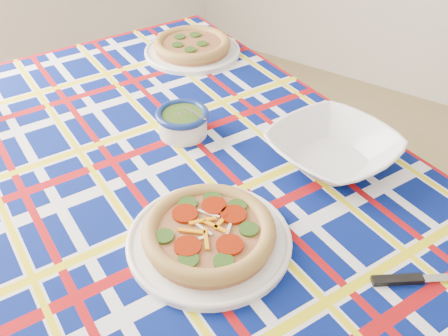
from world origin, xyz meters
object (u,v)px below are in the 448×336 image
Objects in this scene: dining_table at (186,209)px; main_focaccia_plate at (209,232)px; pesto_bowl at (183,120)px; serving_bowl at (333,149)px.

main_focaccia_plate is (0.15, -0.12, 0.11)m from dining_table.
dining_table is 0.24m from pesto_bowl.
serving_bowl is at bearing 70.74° from dining_table.
dining_table is at bearing -51.99° from pesto_bowl.
serving_bowl is at bearing 76.57° from main_focaccia_plate.
pesto_bowl is 0.48× the size of serving_bowl.
dining_table is 14.19× the size of pesto_bowl.
serving_bowl reaches higher than main_focaccia_plate.
serving_bowl is (0.37, 0.10, -0.01)m from pesto_bowl.
pesto_bowl reaches higher than dining_table.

